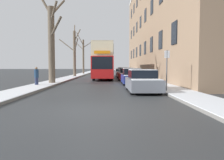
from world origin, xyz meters
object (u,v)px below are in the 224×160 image
object	(u,v)px
parked_car_0	(142,82)
parked_car_1	(132,77)
double_decker_bus	(103,60)
street_sign_post	(167,69)
parked_car_3	(123,73)
parked_car_4	(121,73)
bare_tree_left_1	(74,52)
bare_tree_left_2	(83,55)
parked_car_2	(127,75)
pedestrian_left_sidewalk	(36,76)
bare_tree_left_0	(51,41)

from	to	relation	value
parked_car_0	parked_car_1	bearing A→B (deg)	90.00
double_decker_bus	street_sign_post	world-z (taller)	double_decker_bus
parked_car_3	parked_car_0	bearing A→B (deg)	-90.00
double_decker_bus	parked_car_4	size ratio (longest dim) A/B	2.54
bare_tree_left_1	bare_tree_left_2	size ratio (longest dim) A/B	0.95
parked_car_1	street_sign_post	bearing A→B (deg)	-78.46
parked_car_4	street_sign_post	size ratio (longest dim) A/B	1.72
bare_tree_left_1	bare_tree_left_2	world-z (taller)	bare_tree_left_2
double_decker_bus	street_sign_post	distance (m)	16.33
parked_car_0	parked_car_1	xyz separation A→B (m)	(0.00, 6.12, 0.01)
double_decker_bus	parked_car_2	world-z (taller)	double_decker_bus
bare_tree_left_2	pedestrian_left_sidewalk	distance (m)	30.26
parked_car_0	pedestrian_left_sidewalk	xyz separation A→B (m)	(-7.99, 3.87, 0.21)
bare_tree_left_1	bare_tree_left_2	xyz separation A→B (m)	(-0.06, 13.26, 0.16)
bare_tree_left_0	parked_car_1	distance (m)	8.03
double_decker_bus	pedestrian_left_sidewalk	size ratio (longest dim) A/B	7.12
parked_car_0	parked_car_4	world-z (taller)	parked_car_0
parked_car_1	pedestrian_left_sidewalk	bearing A→B (deg)	-164.24
parked_car_1	parked_car_2	world-z (taller)	parked_car_2
pedestrian_left_sidewalk	parked_car_2	bearing A→B (deg)	161.68
bare_tree_left_2	parked_car_0	world-z (taller)	bare_tree_left_2
parked_car_0	parked_car_1	distance (m)	6.12
bare_tree_left_0	parked_car_4	size ratio (longest dim) A/B	2.04
bare_tree_left_0	pedestrian_left_sidewalk	xyz separation A→B (m)	(-0.66, -2.32, -3.11)
parked_car_3	street_sign_post	xyz separation A→B (m)	(1.38, -17.77, 0.80)
bare_tree_left_0	bare_tree_left_2	distance (m)	27.77
double_decker_bus	parked_car_4	distance (m)	9.14
pedestrian_left_sidewalk	street_sign_post	world-z (taller)	street_sign_post
bare_tree_left_1	bare_tree_left_0	bearing A→B (deg)	-89.40
street_sign_post	bare_tree_left_2	bearing A→B (deg)	104.44
double_decker_bus	street_sign_post	size ratio (longest dim) A/B	4.35
double_decker_bus	parked_car_0	xyz separation A→B (m)	(2.81, -15.10, -1.83)
bare_tree_left_2	parked_car_0	distance (m)	34.95
parked_car_1	parked_car_3	world-z (taller)	parked_car_3
parked_car_2	parked_car_0	bearing A→B (deg)	-90.00
parked_car_2	parked_car_3	xyz separation A→B (m)	(-0.00, 5.45, 0.01)
pedestrian_left_sidewalk	street_sign_post	size ratio (longest dim) A/B	0.61
parked_car_2	double_decker_bus	bearing A→B (deg)	129.35
parked_car_1	bare_tree_left_2	bearing A→B (deg)	105.14
bare_tree_left_2	parked_car_4	bearing A→B (deg)	-54.00
parked_car_1	parked_car_4	bearing A→B (deg)	90.00
bare_tree_left_1	parked_car_4	world-z (taller)	bare_tree_left_1
bare_tree_left_2	parked_car_1	bearing A→B (deg)	-74.86
bare_tree_left_2	parked_car_2	xyz separation A→B (m)	(7.53, -22.28, -3.41)
bare_tree_left_2	parked_car_3	bearing A→B (deg)	-65.90
parked_car_4	parked_car_1	bearing A→B (deg)	-90.00
parked_car_3	double_decker_bus	bearing A→B (deg)	-144.23
bare_tree_left_0	parked_car_2	distance (m)	9.73
parked_car_4	street_sign_post	distance (m)	24.29
double_decker_bus	parked_car_3	xyz separation A→B (m)	(2.81, 2.02, -1.80)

